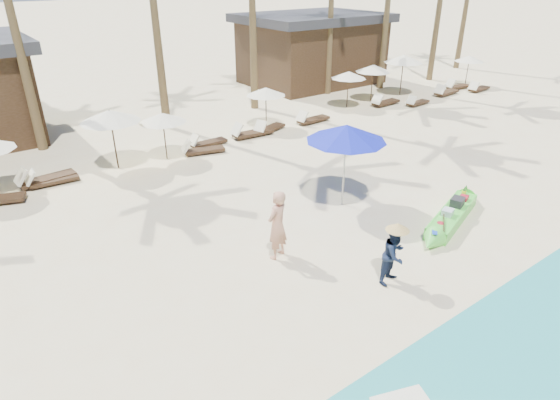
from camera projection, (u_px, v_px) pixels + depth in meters
ground at (326, 286)px, 11.26m from camera, size 240.00×240.00×0.00m
green_canoe at (452, 215)px, 14.06m from camera, size 4.75×1.87×0.63m
tourist at (277, 225)px, 12.02m from camera, size 0.81×0.67×1.90m
vendor_green at (394, 255)px, 11.14m from camera, size 0.83×0.71×1.49m
blue_umbrella at (346, 133)px, 14.10m from camera, size 2.48×2.48×2.67m
lounger_4_right at (50, 180)px, 16.43m from camera, size 1.73×0.61×0.58m
resort_parasol_5 at (110, 116)px, 17.02m from camera, size 2.20×2.20×2.26m
lounger_5_left at (43, 178)px, 16.47m from camera, size 2.02×0.79×0.67m
resort_parasol_6 at (162, 118)px, 18.01m from camera, size 1.83×1.83×1.88m
lounger_6_left at (201, 149)px, 19.18m from camera, size 1.80×0.95×0.59m
lounger_6_right at (206, 142)px, 20.00m from camera, size 1.68×0.54×0.57m
resort_parasol_7 at (266, 92)px, 21.71m from camera, size 1.85×1.85×1.91m
lounger_7_left at (250, 132)px, 21.07m from camera, size 2.00×0.72×0.67m
lounger_7_right at (269, 128)px, 21.74m from camera, size 1.84×1.04×0.60m
resort_parasol_8 at (349, 75)px, 24.94m from camera, size 1.88×1.88×1.94m
lounger_8_left at (311, 119)px, 23.01m from camera, size 1.85×0.64×0.62m
resort_parasol_9 at (373, 68)px, 26.09m from camera, size 1.98×1.98×2.04m
lounger_9_left at (384, 102)px, 25.92m from camera, size 1.88×0.65×0.63m
lounger_9_right at (417, 102)px, 25.95m from camera, size 1.65×0.63×0.55m
resort_parasol_10 at (404, 59)px, 27.30m from camera, size 2.27×2.27×2.34m
lounger_10_left at (445, 92)px, 27.99m from camera, size 1.98×0.76×0.66m
lounger_10_right at (457, 86)px, 29.39m from camera, size 1.87×0.73×0.62m
resort_parasol_11 at (470, 59)px, 29.68m from camera, size 1.83×1.83×1.89m
lounger_11_left at (478, 88)px, 28.89m from camera, size 1.80×0.66×0.60m
pavilion_east at (312, 48)px, 30.32m from camera, size 8.80×6.60×4.30m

